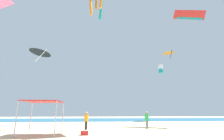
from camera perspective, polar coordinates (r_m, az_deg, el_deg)
The scene contains 10 objects.
ground at distance 15.80m, azimuth 1.87°, elevation -20.22°, with size 110.00×110.00×0.10m, color beige.
ocean_strip at distance 41.62m, azimuth -3.13°, elevation -16.29°, with size 110.00×18.66×0.03m, color #1E6B93.
canopy_tent at distance 14.42m, azimuth -22.06°, elevation -10.26°, with size 2.66×2.80×2.50m.
person_near_tent at distance 18.96m, azimuth 11.61°, elevation -15.62°, with size 0.42×0.42×1.77m.
person_leftmost at distance 17.66m, azimuth -8.65°, elevation -15.99°, with size 0.41×0.45×1.71m.
cooler_box at distance 13.62m, azimuth -9.22°, elevation -20.09°, with size 0.57×0.37×0.35m.
kite_delta_orange at distance 39.68m, azimuth 18.40°, elevation 5.72°, with size 2.74×2.71×2.15m.
kite_box_white at distance 43.38m, azimuth 16.06°, elevation 0.39°, with size 1.32×1.30×2.08m.
kite_parafoil_red at distance 31.65m, azimuth 24.46°, elevation 16.47°, with size 3.95×3.47×3.02m.
kite_delta_black at distance 32.74m, azimuth -22.85°, elevation 5.85°, with size 4.98×4.95×3.11m.
Camera 1 is at (-2.10, -15.57, 1.64)m, focal length 27.20 mm.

